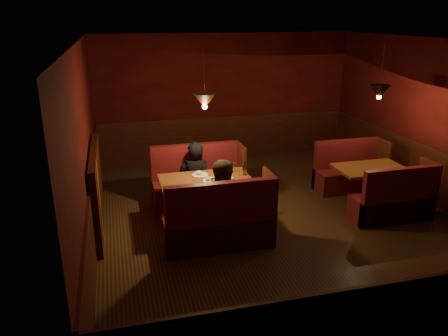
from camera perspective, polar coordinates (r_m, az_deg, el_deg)
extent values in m
cube|color=#322212|center=(7.59, 6.88, -6.34)|extent=(6.00, 7.00, 0.01)
cube|color=black|center=(6.86, 7.88, 16.16)|extent=(6.00, 7.00, 0.01)
cube|color=black|center=(10.35, 0.16, 9.21)|extent=(6.00, 0.01, 2.90)
cube|color=black|center=(4.24, 25.04, -7.91)|extent=(6.00, 0.01, 2.90)
cube|color=black|center=(6.62, -17.67, 2.50)|extent=(0.01, 7.00, 2.90)
cube|color=black|center=(8.64, 26.30, 5.20)|extent=(0.01, 7.00, 2.90)
cube|color=#441E14|center=(10.53, 0.19, 4.09)|extent=(6.00, 0.04, 1.00)
cube|color=#441E14|center=(4.74, 23.16, -18.11)|extent=(6.00, 0.04, 1.00)
cube|color=#441E14|center=(6.94, -16.68, -5.01)|extent=(0.04, 7.00, 1.00)
cube|color=#441E14|center=(8.87, 25.28, -0.75)|extent=(0.04, 7.00, 1.00)
cube|color=#441E14|center=(7.25, -16.24, -2.62)|extent=(0.10, 2.20, 1.30)
cube|color=#B0991C|center=(6.73, -15.88, -4.28)|extent=(0.01, 0.12, 1.30)
cylinder|color=#333333|center=(6.58, -2.59, 12.21)|extent=(0.01, 0.01, 0.80)
cone|color=black|center=(6.64, -2.54, 8.78)|extent=(0.34, 0.34, 0.22)
sphere|color=#FFBF72|center=(6.66, -2.53, 8.02)|extent=(0.08, 0.08, 0.08)
cylinder|color=#333333|center=(7.85, 19.98, 12.26)|extent=(0.01, 0.01, 0.80)
cone|color=black|center=(7.90, 19.65, 9.39)|extent=(0.34, 0.34, 0.22)
sphere|color=#FFBF72|center=(7.92, 19.58, 8.75)|extent=(0.08, 0.08, 0.08)
cube|color=#5D3814|center=(6.99, -2.38, -1.68)|extent=(1.47, 0.89, 0.05)
cylinder|color=#441E14|center=(7.14, -2.34, -4.63)|extent=(0.15, 0.15, 0.73)
cylinder|color=#441E14|center=(7.29, -2.30, -7.11)|extent=(0.59, 0.59, 0.04)
cylinder|color=silver|center=(6.88, -1.59, -1.70)|extent=(0.29, 0.29, 0.02)
cube|color=black|center=(6.86, -1.34, -1.52)|extent=(0.09, 0.08, 0.04)
ellipsoid|color=silver|center=(6.88, -2.16, -1.38)|extent=(0.07, 0.07, 0.06)
cube|color=tan|center=(6.82, -1.20, -1.65)|extent=(0.08, 0.05, 0.03)
cylinder|color=silver|center=(6.78, -1.75, -1.91)|extent=(0.11, 0.10, 0.01)
cylinder|color=silver|center=(7.15, -3.18, -0.92)|extent=(0.27, 0.27, 0.02)
ellipsoid|color=beige|center=(7.15, -3.29, -0.61)|extent=(0.10, 0.10, 0.06)
cube|color=silver|center=(7.13, -3.51, -0.89)|extent=(0.17, 0.14, 0.00)
cylinder|color=white|center=(7.06, 0.00, -0.84)|extent=(0.05, 0.05, 0.09)
cylinder|color=white|center=(7.30, 1.28, 0.13)|extent=(0.08, 0.08, 0.16)
cylinder|color=white|center=(6.90, 2.24, -1.02)|extent=(0.08, 0.08, 0.16)
cylinder|color=#47230F|center=(7.15, 2.69, -0.27)|extent=(0.06, 0.06, 0.17)
cylinder|color=#47230F|center=(7.11, 2.71, 0.64)|extent=(0.03, 0.03, 0.07)
ellipsoid|color=white|center=(6.95, 0.91, -1.37)|extent=(0.11, 0.09, 0.05)
cube|color=#4D1416|center=(7.87, -3.50, -3.33)|extent=(1.57, 0.58, 0.47)
cube|color=#4D1416|center=(7.97, -3.86, -0.64)|extent=(1.57, 0.13, 1.10)
cube|color=#441E14|center=(7.94, 2.17, -0.68)|extent=(0.04, 0.58, 1.10)
cube|color=#4D1416|center=(6.53, -0.90, -8.29)|extent=(1.57, 0.58, 0.47)
cube|color=#4D1416|center=(6.19, -0.42, -6.65)|extent=(1.57, 0.13, 1.10)
cube|color=#441E14|center=(6.61, 5.92, -5.03)|extent=(0.04, 0.58, 1.10)
cube|color=#5D3814|center=(8.23, 18.59, -0.06)|extent=(1.24, 0.79, 0.05)
cylinder|color=#441E14|center=(8.34, 18.34, -2.33)|extent=(0.13, 0.13, 0.65)
cylinder|color=#441E14|center=(8.46, 18.12, -4.26)|extent=(0.52, 0.52, 0.04)
cube|color=#4D1416|center=(8.92, 15.99, -1.50)|extent=(1.33, 0.51, 0.42)
cube|color=#4D1416|center=(8.99, 15.52, 0.60)|extent=(1.33, 0.11, 0.98)
cube|color=#441E14|center=(9.18, 19.84, 0.54)|extent=(0.04, 0.51, 0.98)
cube|color=#4D1416|center=(7.88, 20.83, -4.83)|extent=(1.33, 0.51, 0.42)
cube|color=#4D1416|center=(7.62, 21.92, -3.49)|extent=(1.33, 0.11, 0.98)
cube|color=#441E14|center=(8.18, 25.00, -2.41)|extent=(0.04, 0.51, 0.98)
imported|color=black|center=(7.59, -3.74, 0.26)|extent=(0.67, 0.56, 1.58)
imported|color=#30291E|center=(6.47, 0.23, -2.96)|extent=(0.87, 0.73, 1.62)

